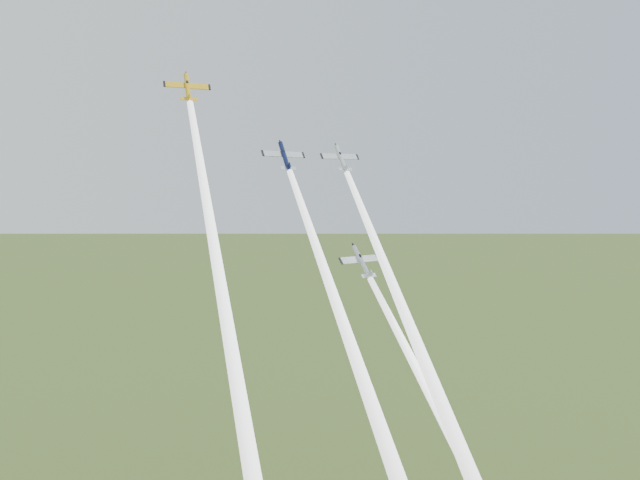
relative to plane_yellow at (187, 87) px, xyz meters
The scene contains 8 objects.
plane_yellow is the anchor object (origin of this frame).
smoke_trail_yellow 40.06m from the plane_yellow, 105.55° to the right, with size 2.29×2.29×73.71m, color white, non-canonical shape.
plane_navy 18.93m from the plane_yellow, ahead, with size 7.27×7.21×1.14m, color #0D133A, non-canonical shape.
smoke_trail_navy 41.23m from the plane_yellow, 59.17° to the right, with size 2.29×2.29×55.36m, color white, non-canonical shape.
plane_silver_right 28.54m from the plane_yellow, ahead, with size 6.93×6.88×1.09m, color silver, non-canonical shape.
smoke_trail_silver_right 47.10m from the plane_yellow, 44.14° to the right, with size 2.29×2.29×57.35m, color white, non-canonical shape.
plane_silver_low 36.92m from the plane_yellow, 26.46° to the right, with size 7.50×7.44×1.17m, color #B5BCC4, non-canonical shape.
smoke_trail_silver_low 63.81m from the plane_yellow, 54.08° to the right, with size 2.29×2.29×56.31m, color white, non-canonical shape.
Camera 1 is at (-65.86, -105.60, 105.64)m, focal length 45.00 mm.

